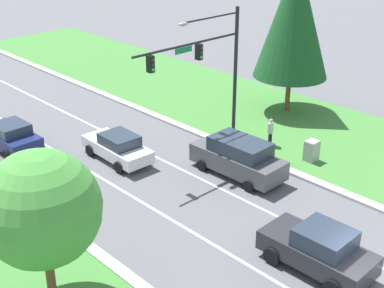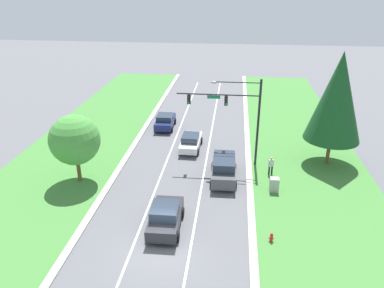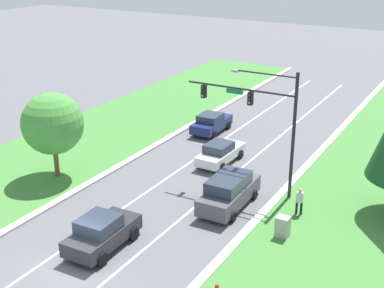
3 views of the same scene
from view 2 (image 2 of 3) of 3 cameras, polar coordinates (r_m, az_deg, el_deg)
name	(u,v)px [view 2 (image 2 of 3)]	position (r m, az deg, el deg)	size (l,w,h in m)	color
ground_plane	(161,248)	(24.22, -4.67, -15.49)	(160.00, 160.00, 0.00)	#5B5B60
curb_strip_right	(253,254)	(23.89, 9.31, -16.19)	(0.50, 90.00, 0.15)	beige
curb_strip_left	(74,240)	(25.72, -17.51, -13.80)	(0.50, 90.00, 0.15)	beige
grass_verge_right	(343,261)	(24.83, 21.99, -16.22)	(10.00, 90.00, 0.08)	#427F38
lane_stripe_inner_left	(133,246)	(24.58, -8.94, -15.05)	(0.14, 81.00, 0.01)	white
lane_stripe_inner_right	(190,250)	(23.98, -0.28, -15.84)	(0.14, 81.00, 0.01)	white
traffic_signal_mast	(235,109)	(32.03, 6.60, 5.29)	(7.11, 0.41, 7.83)	black
charcoal_sedan	(165,217)	(25.25, -4.08, -10.98)	(2.22, 4.38, 1.85)	#28282D
navy_sedan	(165,121)	(41.84, -4.12, 3.53)	(2.13, 4.30, 1.60)	navy
graphite_suv	(224,168)	(31.09, 4.88, -3.64)	(2.23, 5.09, 1.98)	#4C4C51
white_sedan	(191,141)	(36.46, -0.18, 0.39)	(2.02, 4.48, 1.56)	white
utility_cabinet	(274,185)	(29.98, 12.41, -6.15)	(0.70, 0.60, 1.21)	#9E9E99
pedestrian	(271,165)	(32.24, 11.94, -3.18)	(0.43, 0.34, 1.69)	black
fire_hydrant	(271,238)	(24.87, 12.00, -13.80)	(0.34, 0.20, 0.70)	red
conifer_near_right_tree	(337,97)	(33.82, 21.25, 6.69)	(4.77, 4.77, 10.07)	brown
oak_near_left_tree	(75,140)	(30.83, -17.45, 0.60)	(4.01, 4.01, 5.73)	brown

